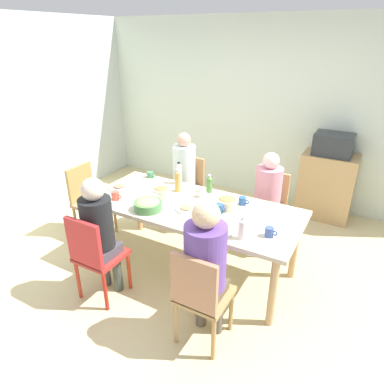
# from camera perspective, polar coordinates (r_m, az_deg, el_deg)

# --- Properties ---
(ground_plane) EXTENTS (6.40, 6.40, 0.00)m
(ground_plane) POSITION_cam_1_polar(r_m,az_deg,el_deg) (3.85, -0.00, -12.39)
(ground_plane) COLOR #CDBD89
(wall_back) EXTENTS (5.57, 0.12, 2.60)m
(wall_back) POSITION_cam_1_polar(r_m,az_deg,el_deg) (5.23, 12.30, 12.95)
(wall_back) COLOR silver
(wall_back) RESTS_ON ground_plane
(wall_left) EXTENTS (0.12, 4.58, 2.60)m
(wall_left) POSITION_cam_1_polar(r_m,az_deg,el_deg) (5.10, -28.30, 10.30)
(wall_left) COLOR silver
(wall_left) RESTS_ON ground_plane
(dining_table) EXTENTS (2.18, 0.95, 0.76)m
(dining_table) POSITION_cam_1_polar(r_m,az_deg,el_deg) (3.48, -0.00, -3.37)
(dining_table) COLOR beige
(dining_table) RESTS_ON ground_plane
(chair_0) EXTENTS (0.40, 0.40, 0.90)m
(chair_0) POSITION_cam_1_polar(r_m,az_deg,el_deg) (3.29, -16.00, -9.88)
(chair_0) COLOR #AE2C27
(chair_0) RESTS_ON ground_plane
(person_0) EXTENTS (0.30, 0.30, 1.23)m
(person_0) POSITION_cam_1_polar(r_m,az_deg,el_deg) (3.22, -15.34, -5.89)
(person_0) COLOR #434949
(person_0) RESTS_ON ground_plane
(chair_1) EXTENTS (0.40, 0.40, 0.90)m
(chair_1) POSITION_cam_1_polar(r_m,az_deg,el_deg) (4.46, -0.78, 0.81)
(chair_1) COLOR #B38848
(chair_1) RESTS_ON ground_plane
(person_1) EXTENTS (0.30, 0.30, 1.26)m
(person_1) POSITION_cam_1_polar(r_m,az_deg,el_deg) (4.30, -1.40, 3.13)
(person_1) COLOR brown
(person_1) RESTS_ON ground_plane
(chair_2) EXTENTS (0.40, 0.40, 0.90)m
(chair_2) POSITION_cam_1_polar(r_m,az_deg,el_deg) (4.39, -17.01, -0.79)
(chair_2) COLOR #AF785B
(chair_2) RESTS_ON ground_plane
(chair_3) EXTENTS (0.40, 0.40, 0.90)m
(chair_3) POSITION_cam_1_polar(r_m,az_deg,el_deg) (2.74, 1.32, -16.66)
(chair_3) COLOR #AC8550
(chair_3) RESTS_ON ground_plane
(person_3) EXTENTS (0.33, 0.33, 1.27)m
(person_3) POSITION_cam_1_polar(r_m,az_deg,el_deg) (2.65, 2.29, -11.42)
(person_3) COLOR brown
(person_3) RESTS_ON ground_plane
(chair_4) EXTENTS (0.40, 0.40, 0.90)m
(chair_4) POSITION_cam_1_polar(r_m,az_deg,el_deg) (4.08, 12.63, -2.25)
(chair_4) COLOR #AA8058
(chair_4) RESTS_ON ground_plane
(person_4) EXTENTS (0.30, 0.30, 1.18)m
(person_4) POSITION_cam_1_polar(r_m,az_deg,el_deg) (3.92, 12.49, -0.24)
(person_4) COLOR brown
(person_4) RESTS_ON ground_plane
(plate_0) EXTENTS (0.23, 0.23, 0.04)m
(plate_0) POSITION_cam_1_polar(r_m,az_deg,el_deg) (3.02, 5.15, -6.31)
(plate_0) COLOR silver
(plate_0) RESTS_ON dining_table
(plate_1) EXTENTS (0.24, 0.24, 0.04)m
(plate_1) POSITION_cam_1_polar(r_m,az_deg,el_deg) (3.92, -12.06, 0.88)
(plate_1) COLOR silver
(plate_1) RESTS_ON dining_table
(plate_2) EXTENTS (0.21, 0.21, 0.04)m
(plate_2) POSITION_cam_1_polar(r_m,az_deg,el_deg) (3.36, -0.97, -2.76)
(plate_2) COLOR white
(plate_2) RESTS_ON dining_table
(bowl_0) EXTENTS (0.19, 0.19, 0.11)m
(bowl_0) POSITION_cam_1_polar(r_m,az_deg,el_deg) (3.62, -5.13, 0.02)
(bowl_0) COLOR beige
(bowl_0) RESTS_ON dining_table
(bowl_1) EXTENTS (0.21, 0.21, 0.12)m
(bowl_1) POSITION_cam_1_polar(r_m,az_deg,el_deg) (3.38, 5.86, -1.81)
(bowl_1) COLOR beige
(bowl_1) RESTS_ON dining_table
(bowl_2) EXTENTS (0.28, 0.28, 0.10)m
(bowl_2) POSITION_cam_1_polar(r_m,az_deg,el_deg) (3.37, -7.36, -2.12)
(bowl_2) COLOR #4A8649
(bowl_2) RESTS_ON dining_table
(cup_0) EXTENTS (0.11, 0.08, 0.07)m
(cup_0) POSITION_cam_1_polar(r_m,az_deg,el_deg) (4.14, -6.98, 2.90)
(cup_0) COLOR #448257
(cup_0) RESTS_ON dining_table
(cup_1) EXTENTS (0.11, 0.08, 0.07)m
(cup_1) POSITION_cam_1_polar(r_m,az_deg,el_deg) (3.54, -13.96, -1.61)
(cup_1) COLOR white
(cup_1) RESTS_ON dining_table
(cup_2) EXTENTS (0.11, 0.07, 0.09)m
(cup_2) POSITION_cam_1_polar(r_m,az_deg,el_deg) (2.99, 12.84, -6.53)
(cup_2) COLOR #3D579C
(cup_2) RESTS_ON dining_table
(cup_3) EXTENTS (0.12, 0.08, 0.07)m
(cup_3) POSITION_cam_1_polar(r_m,az_deg,el_deg) (3.53, -6.44, -1.10)
(cup_3) COLOR white
(cup_3) RESTS_ON dining_table
(cup_4) EXTENTS (0.12, 0.08, 0.09)m
(cup_4) POSITION_cam_1_polar(r_m,az_deg,el_deg) (3.63, -12.68, -0.58)
(cup_4) COLOR #D45543
(cup_4) RESTS_ON dining_table
(cup_5) EXTENTS (0.11, 0.07, 0.09)m
(cup_5) POSITION_cam_1_polar(r_m,az_deg,el_deg) (3.61, 1.66, -0.14)
(cup_5) COLOR white
(cup_5) RESTS_ON dining_table
(cup_6) EXTENTS (0.11, 0.08, 0.09)m
(cup_6) POSITION_cam_1_polar(r_m,az_deg,el_deg) (3.30, 4.61, -2.75)
(cup_6) COLOR #2F6296
(cup_6) RESTS_ON dining_table
(cup_7) EXTENTS (0.11, 0.07, 0.08)m
(cup_7) POSITION_cam_1_polar(r_m,az_deg,el_deg) (3.48, 8.45, -1.48)
(cup_7) COLOR #2C5697
(cup_7) RESTS_ON dining_table
(bottle_0) EXTENTS (0.07, 0.07, 0.20)m
(bottle_0) POSITION_cam_1_polar(r_m,az_deg,el_deg) (3.70, 2.91, 1.33)
(bottle_0) COLOR #4D853D
(bottle_0) RESTS_ON dining_table
(bottle_1) EXTENTS (0.07, 0.07, 0.26)m
(bottle_1) POSITION_cam_1_polar(r_m,az_deg,el_deg) (3.91, -2.21, 3.14)
(bottle_1) COLOR silver
(bottle_1) RESTS_ON dining_table
(bottle_2) EXTENTS (0.07, 0.07, 0.26)m
(bottle_2) POSITION_cam_1_polar(r_m,az_deg,el_deg) (3.71, -2.42, 1.88)
(bottle_2) COLOR #BD9443
(bottle_2) RESTS_ON dining_table
(bottle_3) EXTENTS (0.07, 0.07, 0.21)m
(bottle_3) POSITION_cam_1_polar(r_m,az_deg,el_deg) (2.89, 8.39, -6.04)
(bottle_3) COLOR silver
(bottle_3) RESTS_ON dining_table
(side_cabinet) EXTENTS (0.70, 0.44, 0.90)m
(side_cabinet) POSITION_cam_1_polar(r_m,az_deg,el_deg) (5.00, 21.51, 0.93)
(side_cabinet) COLOR tan
(side_cabinet) RESTS_ON ground_plane
(microwave) EXTENTS (0.48, 0.36, 0.28)m
(microwave) POSITION_cam_1_polar(r_m,az_deg,el_deg) (4.80, 22.61, 7.37)
(microwave) COLOR #292E32
(microwave) RESTS_ON side_cabinet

